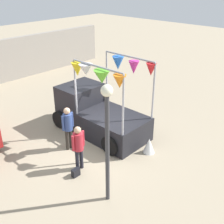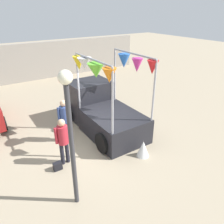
% 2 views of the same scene
% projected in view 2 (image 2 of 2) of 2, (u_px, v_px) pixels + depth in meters
% --- Properties ---
extents(ground_plane, '(60.00, 60.00, 0.00)m').
position_uv_depth(ground_plane, '(92.00, 141.00, 8.67)').
color(ground_plane, gray).
extents(vendor_truck, '(2.38, 4.08, 3.27)m').
position_uv_depth(vendor_truck, '(100.00, 107.00, 9.39)').
color(vendor_truck, black).
rests_on(vendor_truck, ground).
extents(person_customer, '(0.53, 0.34, 1.66)m').
position_uv_depth(person_customer, '(63.00, 138.00, 7.02)').
color(person_customer, black).
rests_on(person_customer, ground).
extents(person_vendor, '(0.53, 0.34, 1.73)m').
position_uv_depth(person_vendor, '(65.00, 117.00, 8.24)').
color(person_vendor, '#2D2823').
rests_on(person_vendor, ground).
extents(handbag, '(0.28, 0.16, 0.28)m').
position_uv_depth(handbag, '(58.00, 166.00, 7.07)').
color(handbag, black).
rests_on(handbag, ground).
extents(street_lamp, '(0.32, 0.32, 3.65)m').
position_uv_depth(street_lamp, '(70.00, 124.00, 4.94)').
color(street_lamp, '#333338').
rests_on(street_lamp, ground).
extents(brick_boundary_wall, '(18.00, 0.36, 2.60)m').
position_uv_depth(brick_boundary_wall, '(26.00, 63.00, 15.22)').
color(brick_boundary_wall, gray).
rests_on(brick_boundary_wall, ground).
extents(folded_kite_bundle_white, '(0.51, 0.51, 0.60)m').
position_uv_depth(folded_kite_bundle_white, '(143.00, 149.00, 7.67)').
color(folded_kite_bundle_white, white).
rests_on(folded_kite_bundle_white, ground).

